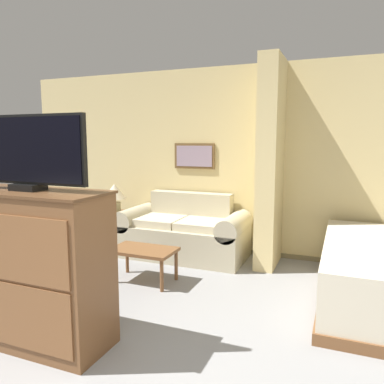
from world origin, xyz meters
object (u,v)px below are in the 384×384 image
(coffee_table, at_px, (143,253))
(tv, at_px, (26,152))
(table_lamp, at_px, (115,194))
(tv_dresser, at_px, (33,267))
(couch, at_px, (183,233))

(coffee_table, xyz_separation_m, tv, (-0.16, -1.44, 1.17))
(table_lamp, relative_size, tv_dresser, 0.33)
(couch, distance_m, table_lamp, 1.19)
(couch, xyz_separation_m, tv_dresser, (-0.20, -2.49, 0.28))
(coffee_table, distance_m, table_lamp, 1.53)
(coffee_table, bearing_deg, table_lamp, 135.73)
(couch, bearing_deg, table_lamp, -177.83)
(coffee_table, relative_size, tv_dresser, 0.58)
(tv, bearing_deg, tv_dresser, -90.00)
(table_lamp, bearing_deg, coffee_table, -44.27)
(tv_dresser, bearing_deg, couch, 85.36)
(coffee_table, distance_m, tv, 1.86)
(couch, relative_size, tv, 1.63)
(coffee_table, height_order, tv, tv)
(couch, height_order, tv_dresser, tv_dresser)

